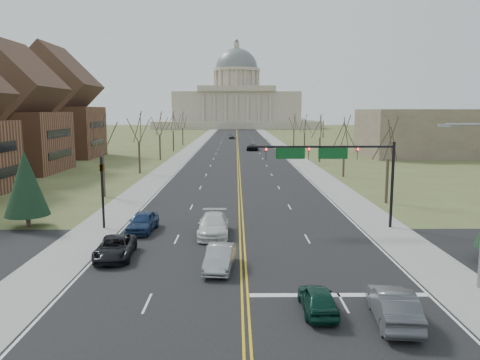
{
  "coord_description": "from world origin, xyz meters",
  "views": [
    {
      "loc": [
        -0.47,
        -24.63,
        9.72
      ],
      "look_at": [
        -0.06,
        20.58,
        3.0
      ],
      "focal_mm": 35.0,
      "sensor_mm": 36.0,
      "label": 1
    }
  ],
  "objects_px": {
    "car_nb_inner_lead": "(318,299)",
    "car_sb_inner_lead": "(220,258)",
    "car_far_nb": "(253,147)",
    "car_nb_outer_lead": "(393,305)",
    "car_sb_inner_second": "(213,225)",
    "signal_mast": "(332,159)",
    "car_sb_outer_second": "(143,222)",
    "car_far_sb": "(232,136)",
    "signal_left": "(102,184)",
    "car_sb_outer_lead": "(115,248)"
  },
  "relations": [
    {
      "from": "car_nb_inner_lead",
      "to": "car_sb_inner_second",
      "type": "relative_size",
      "value": 0.68
    },
    {
      "from": "signal_mast",
      "to": "car_nb_outer_lead",
      "type": "xyz_separation_m",
      "value": [
        -0.65,
        -17.72,
        -4.95
      ]
    },
    {
      "from": "car_nb_inner_lead",
      "to": "car_nb_outer_lead",
      "type": "relative_size",
      "value": 0.8
    },
    {
      "from": "signal_mast",
      "to": "signal_left",
      "type": "bearing_deg",
      "value": 180.0
    },
    {
      "from": "car_sb_outer_lead",
      "to": "car_sb_inner_second",
      "type": "height_order",
      "value": "car_sb_inner_second"
    },
    {
      "from": "car_sb_outer_second",
      "to": "car_far_nb",
      "type": "height_order",
      "value": "car_sb_outer_second"
    },
    {
      "from": "signal_left",
      "to": "car_far_nb",
      "type": "xyz_separation_m",
      "value": [
        15.17,
        77.1,
        -2.92
      ]
    },
    {
      "from": "car_far_sb",
      "to": "car_sb_inner_lead",
      "type": "bearing_deg",
      "value": -89.25
    },
    {
      "from": "car_sb_outer_second",
      "to": "car_sb_outer_lead",
      "type": "bearing_deg",
      "value": -89.73
    },
    {
      "from": "car_sb_inner_second",
      "to": "car_far_nb",
      "type": "distance_m",
      "value": 79.75
    },
    {
      "from": "car_sb_outer_lead",
      "to": "car_sb_outer_second",
      "type": "xyz_separation_m",
      "value": [
        0.48,
        6.81,
        0.11
      ]
    },
    {
      "from": "car_nb_outer_lead",
      "to": "car_sb_outer_second",
      "type": "distance_m",
      "value": 22.21
    },
    {
      "from": "car_nb_outer_lead",
      "to": "car_sb_outer_lead",
      "type": "bearing_deg",
      "value": -26.75
    },
    {
      "from": "signal_left",
      "to": "car_sb_inner_lead",
      "type": "bearing_deg",
      "value": -45.88
    },
    {
      "from": "signal_mast",
      "to": "car_sb_outer_lead",
      "type": "bearing_deg",
      "value": -153.41
    },
    {
      "from": "car_sb_inner_lead",
      "to": "car_far_nb",
      "type": "distance_m",
      "value": 87.59
    },
    {
      "from": "car_nb_inner_lead",
      "to": "car_sb_inner_lead",
      "type": "bearing_deg",
      "value": -52.22
    },
    {
      "from": "signal_mast",
      "to": "signal_left",
      "type": "xyz_separation_m",
      "value": [
        -18.95,
        0.0,
        -2.05
      ]
    },
    {
      "from": "car_far_nb",
      "to": "car_nb_outer_lead",
      "type": "bearing_deg",
      "value": 97.92
    },
    {
      "from": "car_nb_inner_lead",
      "to": "car_sb_inner_lead",
      "type": "xyz_separation_m",
      "value": [
        -4.97,
        6.27,
        0.07
      ]
    },
    {
      "from": "signal_mast",
      "to": "car_far_nb",
      "type": "distance_m",
      "value": 77.35
    },
    {
      "from": "car_sb_inner_lead",
      "to": "car_far_sb",
      "type": "relative_size",
      "value": 0.91
    },
    {
      "from": "car_far_nb",
      "to": "car_far_sb",
      "type": "height_order",
      "value": "car_far_sb"
    },
    {
      "from": "car_nb_inner_lead",
      "to": "car_far_nb",
      "type": "relative_size",
      "value": 0.69
    },
    {
      "from": "car_nb_outer_lead",
      "to": "car_sb_inner_second",
      "type": "distance_m",
      "value": 17.75
    },
    {
      "from": "car_sb_outer_lead",
      "to": "car_sb_inner_second",
      "type": "distance_m",
      "value": 8.38
    },
    {
      "from": "car_nb_inner_lead",
      "to": "car_sb_outer_second",
      "type": "height_order",
      "value": "car_sb_outer_second"
    },
    {
      "from": "car_sb_inner_lead",
      "to": "car_far_sb",
      "type": "height_order",
      "value": "car_far_sb"
    },
    {
      "from": "car_sb_inner_second",
      "to": "car_nb_outer_lead",
      "type": "bearing_deg",
      "value": -59.89
    },
    {
      "from": "car_nb_inner_lead",
      "to": "car_far_sb",
      "type": "distance_m",
      "value": 141.99
    },
    {
      "from": "car_sb_outer_lead",
      "to": "car_sb_inner_second",
      "type": "bearing_deg",
      "value": 37.56
    },
    {
      "from": "car_far_nb",
      "to": "car_nb_inner_lead",
      "type": "bearing_deg",
      "value": 95.92
    },
    {
      "from": "signal_mast",
      "to": "car_nb_outer_lead",
      "type": "relative_size",
      "value": 2.48
    },
    {
      "from": "car_sb_inner_lead",
      "to": "car_sb_outer_second",
      "type": "distance_m",
      "value": 11.27
    },
    {
      "from": "car_sb_outer_second",
      "to": "car_far_sb",
      "type": "xyz_separation_m",
      "value": [
        6.15,
        126.45,
        0.03
      ]
    },
    {
      "from": "signal_left",
      "to": "car_sb_inner_second",
      "type": "xyz_separation_m",
      "value": [
        9.27,
        -2.43,
        -2.87
      ]
    },
    {
      "from": "car_sb_inner_lead",
      "to": "car_sb_outer_second",
      "type": "height_order",
      "value": "car_sb_outer_second"
    },
    {
      "from": "car_sb_inner_second",
      "to": "signal_left",
      "type": "bearing_deg",
      "value": 164.81
    },
    {
      "from": "car_sb_inner_lead",
      "to": "car_far_sb",
      "type": "xyz_separation_m",
      "value": [
        -0.41,
        135.61,
        0.1
      ]
    },
    {
      "from": "car_sb_inner_lead",
      "to": "car_sb_inner_second",
      "type": "xyz_separation_m",
      "value": [
        -0.76,
        7.91,
        0.1
      ]
    },
    {
      "from": "signal_left",
      "to": "car_far_sb",
      "type": "relative_size",
      "value": 1.23
    },
    {
      "from": "signal_mast",
      "to": "car_far_sb",
      "type": "relative_size",
      "value": 2.48
    },
    {
      "from": "car_nb_outer_lead",
      "to": "car_sb_outer_second",
      "type": "bearing_deg",
      "value": -42.43
    },
    {
      "from": "signal_mast",
      "to": "car_nb_inner_lead",
      "type": "distance_m",
      "value": 17.81
    },
    {
      "from": "car_nb_outer_lead",
      "to": "car_sb_inner_lead",
      "type": "height_order",
      "value": "car_nb_outer_lead"
    },
    {
      "from": "signal_left",
      "to": "car_sb_outer_second",
      "type": "xyz_separation_m",
      "value": [
        3.47,
        -1.18,
        -2.9
      ]
    },
    {
      "from": "signal_left",
      "to": "car_nb_outer_lead",
      "type": "bearing_deg",
      "value": -44.08
    },
    {
      "from": "car_sb_inner_lead",
      "to": "car_far_nb",
      "type": "height_order",
      "value": "car_far_nb"
    },
    {
      "from": "car_sb_outer_second",
      "to": "car_far_sb",
      "type": "relative_size",
      "value": 0.96
    },
    {
      "from": "car_nb_inner_lead",
      "to": "car_sb_inner_second",
      "type": "distance_m",
      "value": 15.3
    }
  ]
}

